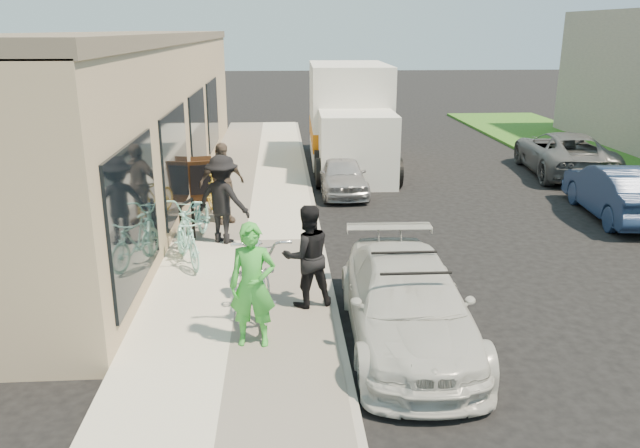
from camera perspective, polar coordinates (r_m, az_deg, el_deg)
name	(u,v)px	position (r m, az deg, el deg)	size (l,w,h in m)	color
ground	(360,306)	(10.26, 3.66, -7.47)	(120.00, 120.00, 0.00)	black
sidewalk	(245,244)	(12.96, -6.83, -1.80)	(3.00, 34.00, 0.15)	beige
curb	(320,243)	(12.97, 0.02, -1.70)	(0.12, 34.00, 0.13)	gray
storefront	(131,114)	(17.81, -16.89, 9.62)	(3.60, 20.00, 4.22)	tan
bike_rack	(187,219)	(12.69, -12.05, 0.48)	(0.22, 0.63, 0.91)	black
sandwich_board	(200,180)	(15.88, -10.88, 3.97)	(0.79, 0.80, 1.09)	#311A0D
sedan_white	(407,303)	(8.98, 7.97, -7.16)	(1.82, 4.21, 1.25)	silver
sedan_silver	(341,174)	(17.04, 1.96, 4.56)	(1.24, 3.08, 1.05)	#A0A0A5
moving_truck	(350,121)	(20.57, 2.74, 9.35)	(2.63, 6.63, 3.23)	silver
far_car_blue	(619,191)	(16.35, 25.63, 2.71)	(1.36, 3.91, 1.29)	#182748
far_car_gray	(563,153)	(20.77, 21.35, 6.08)	(2.17, 4.71, 1.31)	#4E5053
tandem_bike	(259,267)	(9.66, -5.61, -3.98)	(0.87, 2.49, 1.31)	silver
woman_rider	(253,285)	(8.47, -6.18, -5.58)	(0.63, 0.42, 1.73)	green
man_standing	(307,256)	(9.63, -1.19, -2.92)	(0.79, 0.62, 1.63)	black
cruiser_bike_a	(187,240)	(11.68, -12.05, -1.48)	(0.43, 1.52, 0.91)	#9CE8D9
cruiser_bike_b	(194,219)	(12.79, -11.45, 0.49)	(0.69, 1.97, 1.03)	#9CE8D9
cruiser_bike_c	(215,196)	(14.65, -9.56, 2.55)	(0.44, 1.54, 0.93)	yellow
bystander_a	(223,199)	(12.66, -8.88, 2.25)	(1.16, 0.67, 1.80)	black
bystander_b	(222,183)	(13.98, -8.97, 3.72)	(1.06, 0.44, 1.81)	brown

